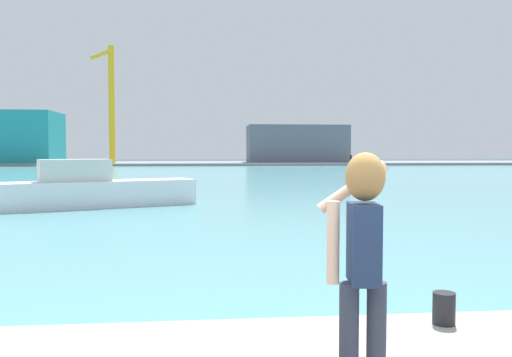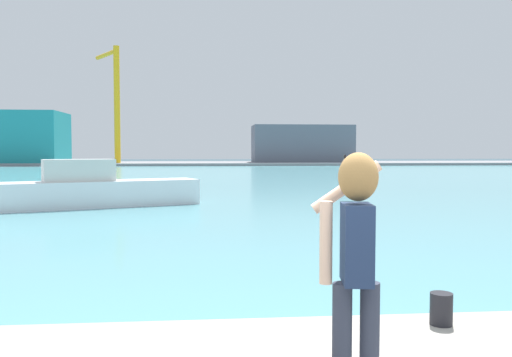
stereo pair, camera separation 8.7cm
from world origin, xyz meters
The scene contains 9 objects.
ground_plane centered at (0.00, 50.00, 0.00)m, with size 220.00×220.00×0.00m, color #334751.
harbor_water centered at (0.00, 52.00, 0.01)m, with size 140.00×100.00×0.02m, color #599EA8.
far_shore_dock centered at (0.00, 92.00, 0.22)m, with size 140.00×20.00×0.45m, color gray.
person_photographer centered at (-0.02, 0.20, 1.69)m, with size 0.53×0.56×1.74m.
harbor_bollard centered at (1.29, 1.63, 0.79)m, with size 0.22×0.22×0.32m, color black.
boat_moored centered at (-5.74, 19.36, 0.76)m, with size 8.17×4.71×2.03m.
warehouse_left centered at (-32.24, 90.30, 4.82)m, with size 11.63×10.91×8.75m, color teal.
warehouse_right centered at (15.71, 90.41, 3.77)m, with size 17.84×8.07×6.65m, color slate.
port_crane centered at (-16.85, 86.77, 11.79)m, with size 5.37×7.87×19.52m.
Camera 1 is at (-1.12, -3.35, 2.37)m, focal length 36.58 mm.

